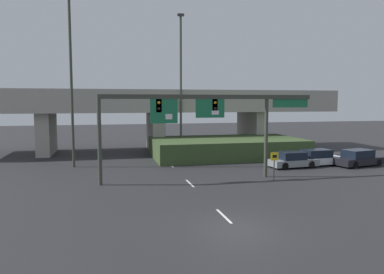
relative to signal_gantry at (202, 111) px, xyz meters
name	(u,v)px	position (x,y,z in m)	size (l,w,h in m)	color
ground_plane	(236,228)	(-1.10, -10.54, -5.12)	(160.00, 160.00, 0.00)	#262628
lane_markings	(179,173)	(-1.10, 3.00, -5.11)	(0.14, 25.87, 0.01)	silver
signal_gantry	(202,111)	(0.00, 0.00, 0.00)	(16.09, 0.44, 6.32)	#383D33
speed_limit_sign	(274,162)	(5.19, -1.35, -3.71)	(0.60, 0.11, 2.15)	#4C4C4C
highway_light_pole_near	(71,67)	(-9.70, 7.91, 3.66)	(0.70, 0.36, 16.80)	#383D33
highway_light_pole_far	(181,82)	(1.11, 13.17, 2.78)	(0.70, 0.36, 15.03)	#383D33
overpass_bridge	(155,109)	(-1.10, 17.50, -0.24)	(42.92, 8.39, 7.11)	#A39E93
grass_embankment	(226,148)	(5.55, 10.86, -4.16)	(15.44, 8.76, 1.92)	#384C28
parked_sedan_near_right	(293,160)	(9.18, 3.32, -4.47)	(4.36, 2.10, 1.40)	gray
parked_sedan_mid_right	(317,158)	(11.96, 3.85, -4.44)	(4.75, 2.21, 1.46)	silver
parked_sedan_far_right	(359,158)	(15.42, 2.72, -4.43)	(5.06, 2.84, 1.48)	black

